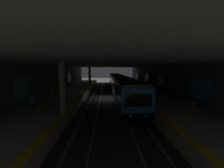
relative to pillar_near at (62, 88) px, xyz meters
name	(u,v)px	position (x,y,z in m)	size (l,w,h in m)	color
ground_plane	(109,98)	(12.27, -4.35, -3.33)	(120.00, 120.00, 0.00)	#2D302D
track_left	(122,98)	(12.27, -6.55, -3.25)	(60.00, 1.53, 0.16)	gray
track_right	(96,98)	(12.27, -2.15, -3.25)	(60.00, 1.53, 0.16)	gray
platform_left	(147,95)	(12.27, -10.90, -2.80)	(60.00, 5.30, 1.06)	beige
platform_right	(70,95)	(12.27, 2.20, -2.80)	(60.00, 5.30, 1.06)	beige
wall_left	(163,82)	(12.31, -13.80, -0.52)	(60.00, 0.56, 5.60)	#56565B
wall_right	(52,82)	(12.27, 5.10, -0.52)	(60.00, 0.56, 5.60)	#56565B
ceiling_slab	(109,64)	(12.27, -4.35, 2.47)	(60.00, 19.40, 0.40)	#ADAAA3
pillar_near	(62,88)	(0.00, 0.00, 0.00)	(0.56, 0.56, 4.55)	gray
pillar_far	(90,76)	(22.96, 0.00, 0.00)	(0.56, 0.56, 4.55)	gray
metro_train	(119,83)	(18.29, -6.55, -1.30)	(38.95, 2.83, 3.49)	#19569E
bench_left_near	(219,112)	(-2.02, -12.88, -1.75)	(1.70, 0.47, 0.86)	#262628
bench_left_mid	(172,94)	(6.58, -12.88, -1.75)	(1.70, 0.47, 0.86)	#262628
bench_left_far	(156,88)	(13.31, -12.88, -1.75)	(1.70, 0.47, 0.86)	#262628
bench_right_near	(43,96)	(6.01, 4.18, -1.75)	(1.70, 0.47, 0.86)	#262628
bench_right_mid	(59,89)	(12.87, 4.18, -1.75)	(1.70, 0.47, 0.86)	#262628
bench_right_far	(73,83)	(23.65, 4.18, -1.75)	(1.70, 0.47, 0.86)	#262628
person_waiting_near	(143,83)	(20.79, -12.39, -1.43)	(0.60, 0.22, 1.56)	#323232
person_walking_mid	(32,103)	(0.54, 2.92, -1.45)	(0.60, 0.22, 1.53)	#393939
person_standing_far	(147,84)	(16.66, -12.15, -1.40)	(0.60, 0.22, 1.61)	#444444
person_boarding	(53,95)	(4.14, 2.30, -1.33)	(0.60, 0.24, 1.73)	#373737
trash_bin	(193,106)	(0.39, -12.15, -1.85)	(0.44, 0.44, 0.85)	#595B5E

